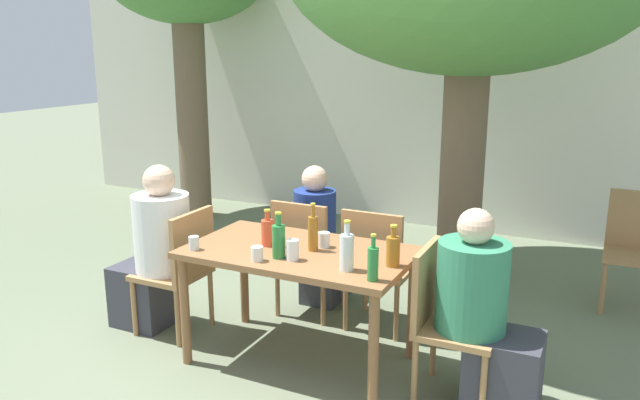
{
  "coord_description": "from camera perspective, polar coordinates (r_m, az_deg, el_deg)",
  "views": [
    {
      "loc": [
        1.72,
        -3.25,
        1.99
      ],
      "look_at": [
        0.0,
        0.3,
        1.01
      ],
      "focal_mm": 35.0,
      "sensor_mm": 36.0,
      "label": 1
    }
  ],
  "objects": [
    {
      "name": "dining_table_front",
      "position": [
        3.92,
        -1.93,
        -5.8
      ],
      "size": [
        1.39,
        0.81,
        0.76
      ],
      "color": "brown",
      "rests_on": "ground_plane"
    },
    {
      "name": "drinking_glass_3",
      "position": [
        3.91,
        0.39,
        -3.66
      ],
      "size": [
        0.07,
        0.07,
        0.1
      ],
      "color": "white",
      "rests_on": "dining_table_front"
    },
    {
      "name": "cafe_building_wall",
      "position": [
        6.92,
        11.5,
        8.84
      ],
      "size": [
        10.0,
        0.08,
        2.8
      ],
      "color": "silver",
      "rests_on": "ground_plane"
    },
    {
      "name": "amber_bottle_0",
      "position": [
        3.83,
        -0.64,
        -2.96
      ],
      "size": [
        0.06,
        0.06,
        0.3
      ],
      "color": "#9E661E",
      "rests_on": "dining_table_front"
    },
    {
      "name": "patio_chair_3",
      "position": [
        4.41,
        5.2,
        -5.73
      ],
      "size": [
        0.44,
        0.44,
        0.9
      ],
      "rotation": [
        0.0,
        0.0,
        3.14
      ],
      "color": "#A87A4C",
      "rests_on": "ground_plane"
    },
    {
      "name": "ground_plane",
      "position": [
        4.19,
        -1.85,
        -14.4
      ],
      "size": [
        30.0,
        30.0,
        0.0
      ],
      "primitive_type": "plane",
      "color": "#667056"
    },
    {
      "name": "person_seated_2",
      "position": [
        4.83,
        0.02,
        -4.02
      ],
      "size": [
        0.32,
        0.56,
        1.13
      ],
      "rotation": [
        0.0,
        0.0,
        3.14
      ],
      "color": "#383842",
      "rests_on": "ground_plane"
    },
    {
      "name": "green_bottle_1",
      "position": [
        3.71,
        -3.8,
        -3.69
      ],
      "size": [
        0.08,
        0.08,
        0.28
      ],
      "color": "#287A38",
      "rests_on": "dining_table_front"
    },
    {
      "name": "drinking_glass_0",
      "position": [
        3.95,
        -11.46,
        -3.88
      ],
      "size": [
        0.06,
        0.06,
        0.09
      ],
      "color": "silver",
      "rests_on": "dining_table_front"
    },
    {
      "name": "patio_chair_0",
      "position": [
        4.45,
        -12.6,
        -5.81
      ],
      "size": [
        0.44,
        0.44,
        0.9
      ],
      "rotation": [
        0.0,
        0.0,
        -1.57
      ],
      "color": "#A87A4C",
      "rests_on": "ground_plane"
    },
    {
      "name": "water_bottle_5",
      "position": [
        3.51,
        2.47,
        -4.68
      ],
      "size": [
        0.08,
        0.08,
        0.29
      ],
      "color": "silver",
      "rests_on": "dining_table_front"
    },
    {
      "name": "amber_bottle_4",
      "position": [
        3.6,
        6.69,
        -4.58
      ],
      "size": [
        0.08,
        0.08,
        0.25
      ],
      "color": "#9E661E",
      "rests_on": "dining_table_front"
    },
    {
      "name": "person_seated_1",
      "position": [
        3.62,
        14.89,
        -10.55
      ],
      "size": [
        0.6,
        0.39,
        1.14
      ],
      "rotation": [
        0.0,
        0.0,
        1.57
      ],
      "color": "#383842",
      "rests_on": "ground_plane"
    },
    {
      "name": "soda_bottle_2",
      "position": [
        3.95,
        -4.81,
        -2.91
      ],
      "size": [
        0.08,
        0.08,
        0.24
      ],
      "color": "#DB4C2D",
      "rests_on": "dining_table_front"
    },
    {
      "name": "patio_chair_1",
      "position": [
        3.67,
        11.27,
        -10.18
      ],
      "size": [
        0.44,
        0.44,
        0.9
      ],
      "rotation": [
        0.0,
        0.0,
        1.57
      ],
      "color": "#A87A4C",
      "rests_on": "ground_plane"
    },
    {
      "name": "patio_chair_2",
      "position": [
        4.62,
        -1.29,
        -4.73
      ],
      "size": [
        0.44,
        0.44,
        0.9
      ],
      "rotation": [
        0.0,
        0.0,
        3.14
      ],
      "color": "#A87A4C",
      "rests_on": "ground_plane"
    },
    {
      "name": "drinking_glass_1",
      "position": [
        3.69,
        -5.77,
        -4.91
      ],
      "size": [
        0.07,
        0.07,
        0.09
      ],
      "color": "silver",
      "rests_on": "dining_table_front"
    },
    {
      "name": "green_bottle_3",
      "position": [
        3.37,
        4.86,
        -5.73
      ],
      "size": [
        0.06,
        0.06,
        0.26
      ],
      "color": "#287A38",
      "rests_on": "dining_table_front"
    },
    {
      "name": "person_seated_0",
      "position": [
        4.58,
        -14.87,
        -4.87
      ],
      "size": [
        0.6,
        0.39,
        1.2
      ],
      "rotation": [
        0.0,
        0.0,
        -1.57
      ],
      "color": "#383842",
      "rests_on": "ground_plane"
    },
    {
      "name": "drinking_glass_2",
      "position": [
        3.69,
        -2.52,
        -4.58
      ],
      "size": [
        0.08,
        0.08,
        0.12
      ],
      "color": "white",
      "rests_on": "dining_table_front"
    },
    {
      "name": "patio_chair_4",
      "position": [
        5.38,
        26.91,
        -3.57
      ],
      "size": [
        0.44,
        0.44,
        0.9
      ],
      "color": "#A87A4C",
      "rests_on": "ground_plane"
    }
  ]
}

